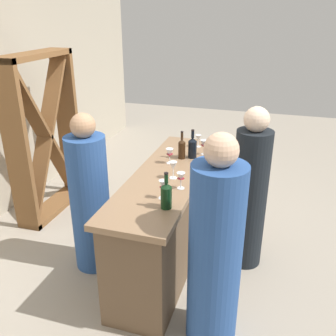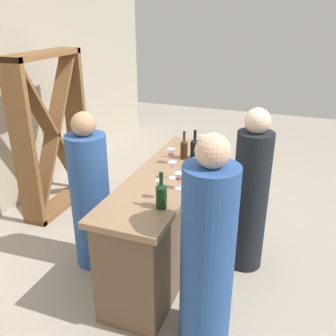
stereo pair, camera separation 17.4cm
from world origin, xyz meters
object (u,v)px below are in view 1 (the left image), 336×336
(wine_glass_far_left, at_px, (198,138))
(person_center_guest, at_px, (215,253))
(wine_bottle_center_near_black, at_px, (192,147))
(wine_glass_far_right, at_px, (170,154))
(wine_glass_near_center, at_px, (181,178))
(wine_glass_far_center, at_px, (173,167))
(wine_glass_near_left, at_px, (204,145))
(person_right_guest, at_px, (90,200))
(wine_bottle_second_left_amber_brown, at_px, (182,148))
(person_left_guest, at_px, (249,195))
(wine_rack, at_px, (45,136))
(wine_bottle_leftmost_dark_green, at_px, (166,195))
(wine_glass_near_right, at_px, (163,187))

(wine_glass_far_left, bearing_deg, person_center_guest, -162.75)
(wine_bottle_center_near_black, xyz_separation_m, person_center_guest, (-1.21, -0.46, -0.30))
(wine_glass_far_right, bearing_deg, wine_bottle_center_near_black, -39.68)
(wine_glass_near_center, xyz_separation_m, wine_glass_far_center, (0.17, 0.12, 0.01))
(wine_glass_near_left, xyz_separation_m, person_right_guest, (-0.81, 0.86, -0.34))
(wine_bottle_center_near_black, distance_m, wine_glass_near_center, 0.69)
(wine_bottle_center_near_black, relative_size, person_center_guest, 0.18)
(wine_bottle_second_left_amber_brown, xyz_separation_m, wine_glass_near_center, (-0.64, -0.17, -0.01))
(person_center_guest, distance_m, person_right_guest, 1.34)
(wine_glass_far_left, distance_m, person_left_guest, 0.87)
(wine_glass_far_center, xyz_separation_m, wine_glass_far_right, (0.31, 0.13, -0.01))
(wine_rack, xyz_separation_m, wine_bottle_leftmost_dark_green, (-1.17, -1.82, 0.11))
(wine_glass_near_center, bearing_deg, person_right_guest, 90.23)
(wine_glass_near_center, bearing_deg, wine_glass_near_right, 157.31)
(wine_glass_far_right, distance_m, person_left_guest, 0.82)
(person_center_guest, bearing_deg, wine_bottle_center_near_black, -75.34)
(wine_glass_far_center, bearing_deg, wine_glass_far_left, -1.98)
(wine_glass_far_left, distance_m, person_center_guest, 1.63)
(wine_bottle_leftmost_dark_green, height_order, wine_glass_near_center, wine_bottle_leftmost_dark_green)
(wine_bottle_center_near_black, xyz_separation_m, wine_glass_far_right, (-0.20, 0.17, -0.01))
(wine_bottle_second_left_amber_brown, xyz_separation_m, wine_glass_far_left, (0.37, -0.08, -0.01))
(wine_bottle_center_near_black, distance_m, wine_glass_far_center, 0.52)
(wine_glass_near_left, xyz_separation_m, wine_glass_near_center, (-0.81, 0.02, -0.01))
(person_center_guest, bearing_deg, wine_glass_near_center, -59.48)
(wine_glass_near_right, distance_m, person_right_guest, 0.86)
(wine_rack, relative_size, wine_glass_near_right, 12.19)
(wine_bottle_second_left_amber_brown, xyz_separation_m, wine_bottle_center_near_black, (0.05, -0.09, 0.00))
(wine_bottle_second_left_amber_brown, bearing_deg, wine_glass_near_center, -165.46)
(wine_bottle_second_left_amber_brown, distance_m, wine_glass_near_center, 0.66)
(wine_bottle_leftmost_dark_green, distance_m, wine_glass_near_left, 1.15)
(wine_rack, relative_size, wine_glass_far_center, 12.24)
(wine_bottle_second_left_amber_brown, bearing_deg, person_right_guest, 133.41)
(wine_glass_near_center, bearing_deg, wine_bottle_leftmost_dark_green, 177.11)
(wine_glass_near_center, distance_m, wine_glass_near_right, 0.23)
(wine_bottle_leftmost_dark_green, bearing_deg, wine_glass_far_right, 15.24)
(wine_bottle_second_left_amber_brown, relative_size, wine_glass_far_right, 1.88)
(wine_glass_near_left, height_order, wine_glass_far_right, wine_glass_near_left)
(wine_glass_near_center, height_order, wine_glass_far_right, wine_glass_far_right)
(wine_glass_near_left, relative_size, wine_glass_far_right, 1.02)
(wine_bottle_leftmost_dark_green, xyz_separation_m, wine_glass_near_right, (0.13, 0.07, -0.01))
(wine_glass_far_center, distance_m, person_left_guest, 0.77)
(wine_bottle_leftmost_dark_green, bearing_deg, wine_bottle_center_near_black, 3.09)
(wine_bottle_center_near_black, xyz_separation_m, person_right_guest, (-0.69, 0.77, -0.35))
(wine_bottle_center_near_black, bearing_deg, wine_rack, 85.42)
(wine_bottle_second_left_amber_brown, distance_m, person_left_guest, 0.78)
(wine_rack, xyz_separation_m, wine_bottle_center_near_black, (-0.14, -1.77, 0.11))
(wine_glass_far_right, xyz_separation_m, person_right_guest, (-0.49, 0.60, -0.34))
(wine_bottle_second_left_amber_brown, relative_size, wine_bottle_center_near_black, 0.96)
(wine_bottle_center_near_black, relative_size, person_left_guest, 0.19)
(wine_glass_far_left, bearing_deg, wine_bottle_center_near_black, -177.47)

